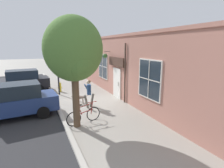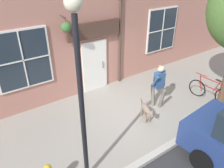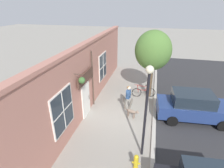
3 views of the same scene
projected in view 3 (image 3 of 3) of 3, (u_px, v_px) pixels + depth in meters
name	position (u px, v px, depth m)	size (l,w,h in m)	color
ground_plane	(122.00, 115.00, 10.96)	(90.00, 90.00, 0.00)	gray
storefront_facade	(84.00, 80.00, 10.54)	(0.95, 18.00, 4.35)	#B27566
pedestrian_walking	(128.00, 96.00, 11.20)	(0.69, 0.61, 1.68)	#6B665B
dog_on_leash	(132.00, 112.00, 10.57)	(1.02, 0.43, 0.62)	#7F6B5B
street_tree_by_curb	(153.00, 52.00, 11.94)	(2.48, 2.23, 4.84)	brown
leaning_bicycle	(144.00, 92.00, 13.02)	(1.72, 0.35, 0.99)	black
parked_car_mid_block	(194.00, 106.00, 10.27)	(4.42, 2.19, 1.75)	navy
street_lamp	(147.00, 100.00, 6.93)	(0.32, 0.32, 4.33)	black
fire_hydrant	(136.00, 162.00, 7.24)	(0.34, 0.20, 0.77)	gold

